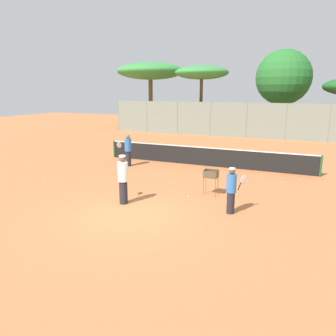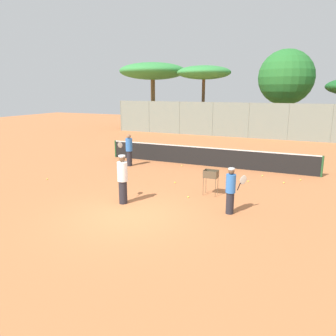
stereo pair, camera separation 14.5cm
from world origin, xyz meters
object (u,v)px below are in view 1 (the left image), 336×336
at_px(player_red_cap, 128,150).
at_px(player_yellow_shirt, 123,179).
at_px(ball_cart, 211,176).
at_px(player_white_outfit, 231,190).
at_px(tennis_net, 204,156).

bearing_deg(player_red_cap, player_yellow_shirt, 58.88).
bearing_deg(ball_cart, player_white_outfit, -54.35).
distance_m(player_white_outfit, ball_cart, 2.12).
height_order(tennis_net, ball_cart, tennis_net).
distance_m(tennis_net, player_white_outfit, 7.36).
xyz_separation_m(player_red_cap, ball_cart, (5.75, -3.16, -0.13)).
bearing_deg(player_white_outfit, tennis_net, 64.57).
xyz_separation_m(player_white_outfit, ball_cart, (-1.24, 1.73, -0.05)).
distance_m(player_red_cap, player_yellow_shirt, 6.30).
height_order(player_yellow_shirt, ball_cart, player_yellow_shirt).
bearing_deg(player_yellow_shirt, player_red_cap, -19.88).
height_order(player_white_outfit, player_red_cap, player_red_cap).
height_order(player_white_outfit, player_yellow_shirt, player_yellow_shirt).
relative_size(player_white_outfit, ball_cart, 1.57).
xyz_separation_m(player_yellow_shirt, ball_cart, (2.70, 2.36, -0.17)).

